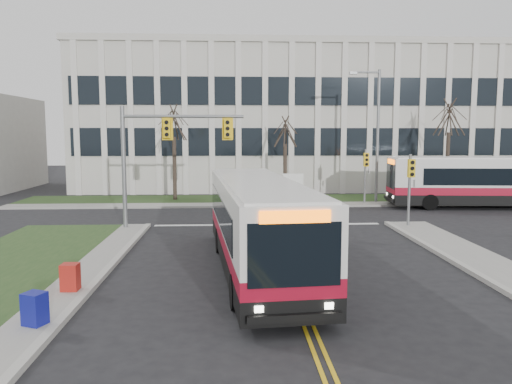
% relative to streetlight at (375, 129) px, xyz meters
% --- Properties ---
extents(ground, '(120.00, 120.00, 0.00)m').
position_rel_streetlight_xyz_m(ground, '(-8.03, -16.20, -5.19)').
color(ground, black).
rests_on(ground, ground).
extents(sidewalk_west, '(1.20, 26.00, 0.14)m').
position_rel_streetlight_xyz_m(sidewalk_west, '(-15.03, -21.20, -5.12)').
color(sidewalk_west, '#9E9B93').
rests_on(sidewalk_west, ground).
extents(sidewalk_cross, '(44.00, 1.60, 0.14)m').
position_rel_streetlight_xyz_m(sidewalk_cross, '(-3.03, -1.00, -5.12)').
color(sidewalk_cross, '#9E9B93').
rests_on(sidewalk_cross, ground).
extents(building_lawn, '(44.00, 5.00, 0.12)m').
position_rel_streetlight_xyz_m(building_lawn, '(-3.03, 1.80, -5.13)').
color(building_lawn, '#26421C').
rests_on(building_lawn, ground).
extents(office_building, '(40.00, 16.00, 12.00)m').
position_rel_streetlight_xyz_m(office_building, '(-3.03, 13.80, 0.81)').
color(office_building, beige).
rests_on(office_building, ground).
extents(mast_arm_signal, '(6.11, 0.38, 6.20)m').
position_rel_streetlight_xyz_m(mast_arm_signal, '(-13.65, -9.04, -0.94)').
color(mast_arm_signal, slate).
rests_on(mast_arm_signal, ground).
extents(signal_pole_near, '(0.34, 0.39, 3.80)m').
position_rel_streetlight_xyz_m(signal_pole_near, '(-0.83, -9.30, -2.69)').
color(signal_pole_near, slate).
rests_on(signal_pole_near, ground).
extents(signal_pole_far, '(0.34, 0.39, 3.80)m').
position_rel_streetlight_xyz_m(signal_pole_far, '(-0.83, -0.80, -2.69)').
color(signal_pole_far, slate).
rests_on(signal_pole_far, ground).
extents(streetlight, '(2.15, 0.25, 9.20)m').
position_rel_streetlight_xyz_m(streetlight, '(0.00, 0.00, 0.00)').
color(streetlight, slate).
rests_on(streetlight, ground).
extents(directory_sign, '(1.50, 0.12, 2.00)m').
position_rel_streetlight_xyz_m(directory_sign, '(-5.53, 1.30, -4.02)').
color(directory_sign, slate).
rests_on(directory_sign, ground).
extents(tree_left, '(1.80, 1.80, 7.70)m').
position_rel_streetlight_xyz_m(tree_left, '(-14.03, 1.80, 0.32)').
color(tree_left, '#42352B').
rests_on(tree_left, ground).
extents(tree_mid, '(1.80, 1.80, 6.82)m').
position_rel_streetlight_xyz_m(tree_mid, '(-6.03, 2.00, -0.31)').
color(tree_mid, '#42352B').
rests_on(tree_mid, ground).
extents(tree_right, '(1.80, 1.80, 8.25)m').
position_rel_streetlight_xyz_m(tree_right, '(5.97, 1.80, 0.71)').
color(tree_right, '#42352B').
rests_on(tree_right, ground).
extents(bus_main, '(3.62, 12.07, 3.17)m').
position_rel_streetlight_xyz_m(bus_main, '(-9.02, -16.99, -3.61)').
color(bus_main, silver).
rests_on(bus_main, ground).
extents(bus_cross, '(12.43, 3.73, 3.26)m').
position_rel_streetlight_xyz_m(bus_cross, '(6.64, -2.52, -3.56)').
color(bus_cross, silver).
rests_on(bus_cross, ground).
extents(newspaper_box_blue, '(0.64, 0.61, 0.95)m').
position_rel_streetlight_xyz_m(newspaper_box_blue, '(-14.83, -22.06, -4.72)').
color(newspaper_box_blue, navy).
rests_on(newspaper_box_blue, ground).
extents(newspaper_box_red, '(0.51, 0.46, 0.95)m').
position_rel_streetlight_xyz_m(newspaper_box_red, '(-14.83, -19.32, -4.72)').
color(newspaper_box_red, '#A91D15').
rests_on(newspaper_box_red, ground).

